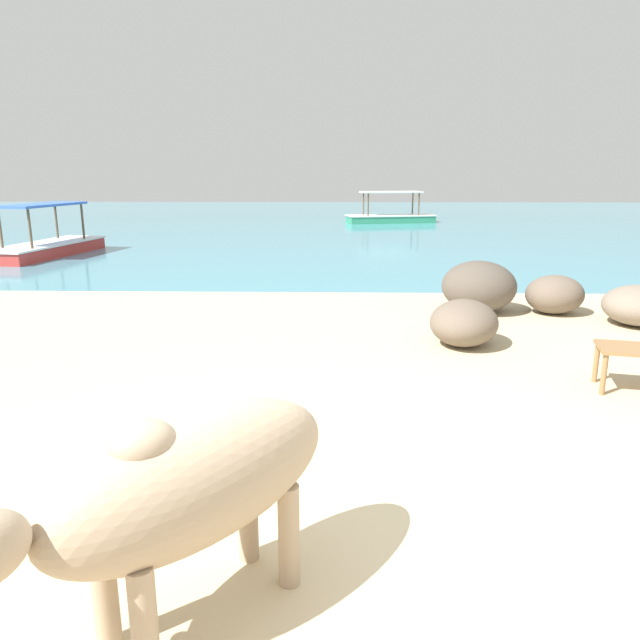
% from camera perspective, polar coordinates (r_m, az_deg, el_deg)
% --- Properties ---
extents(sand_beach, '(18.00, 14.00, 0.04)m').
position_cam_1_polar(sand_beach, '(3.57, 1.82, -20.40)').
color(sand_beach, '#CCB78E').
rests_on(sand_beach, ground).
extents(water_surface, '(60.00, 36.00, 0.03)m').
position_cam_1_polar(water_surface, '(25.02, 1.62, 9.36)').
color(water_surface, teal).
rests_on(water_surface, ground).
extents(cow, '(1.48, 1.66, 1.05)m').
position_cam_1_polar(cow, '(2.71, -12.54, -15.15)').
color(cow, tan).
rests_on(cow, sand_beach).
extents(shore_rock_large, '(1.51, 1.51, 0.75)m').
position_cam_1_polar(shore_rock_large, '(8.99, 15.12, 3.16)').
color(shore_rock_large, brown).
rests_on(shore_rock_large, sand_beach).
extents(shore_rock_medium, '(1.35, 1.37, 0.54)m').
position_cam_1_polar(shore_rock_medium, '(9.00, 28.56, 1.25)').
color(shore_rock_medium, gray).
rests_on(shore_rock_medium, sand_beach).
extents(shore_rock_small, '(1.03, 1.15, 0.54)m').
position_cam_1_polar(shore_rock_small, '(7.19, 13.75, -0.25)').
color(shore_rock_small, '#6B5B4C').
rests_on(shore_rock_small, sand_beach).
extents(shore_rock_flat, '(1.07, 1.01, 0.56)m').
position_cam_1_polar(shore_rock_flat, '(9.23, 21.76, 2.31)').
color(shore_rock_flat, '#6B5B4C').
rests_on(shore_rock_flat, sand_beach).
extents(boat_red, '(1.69, 3.80, 1.29)m').
position_cam_1_polar(boat_red, '(16.40, -24.97, 6.63)').
color(boat_red, '#C63833').
rests_on(boat_red, water_surface).
extents(boat_green, '(3.83, 1.89, 1.29)m').
position_cam_1_polar(boat_green, '(25.15, 6.85, 9.96)').
color(boat_green, '#338E66').
rests_on(boat_green, water_surface).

